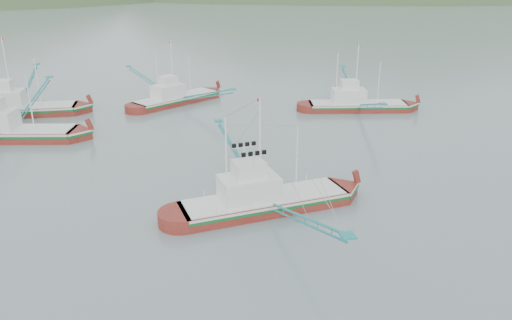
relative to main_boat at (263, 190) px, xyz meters
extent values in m
plane|color=slate|center=(0.15, -2.16, -1.85)|extent=(1200.00, 1200.00, 0.00)
cube|color=maroon|center=(0.19, 0.03, -1.65)|extent=(15.12, 6.41, 1.96)
cube|color=silver|center=(0.19, 0.03, -0.82)|extent=(14.85, 6.43, 0.22)
cube|color=#0D5F23|center=(0.19, 0.03, -1.07)|extent=(14.85, 6.45, 0.22)
cube|color=silver|center=(0.19, 0.03, -0.63)|extent=(14.37, 6.09, 0.12)
cube|color=silver|center=(-1.26, -0.22, 0.40)|extent=(5.36, 3.93, 2.15)
cube|color=silver|center=(-1.26, -0.22, 2.16)|extent=(2.88, 2.56, 1.37)
cylinder|color=white|center=(-0.30, -0.05, 3.72)|extent=(0.16, 0.16, 8.80)
cylinder|color=white|center=(-3.18, -0.56, 3.06)|extent=(0.14, 0.14, 7.48)
cylinder|color=white|center=(3.07, 0.54, 2.40)|extent=(0.12, 0.12, 6.16)
cube|color=maroon|center=(-26.68, 25.07, -1.63)|extent=(16.67, 7.22, 2.15)
cube|color=silver|center=(-26.68, 25.07, -0.72)|extent=(16.37, 7.25, 0.24)
cube|color=#0D5F23|center=(-26.68, 25.07, -0.99)|extent=(16.37, 7.27, 0.24)
cube|color=silver|center=(-26.68, 25.07, -0.50)|extent=(15.83, 6.86, 0.13)
cylinder|color=white|center=(-23.50, 24.47, 2.83)|extent=(0.13, 0.13, 6.78)
cube|color=maroon|center=(-5.63, 39.11, -1.66)|extent=(13.81, 11.26, 1.89)
cube|color=silver|center=(-5.63, 39.11, -0.85)|extent=(13.62, 11.15, 0.21)
cube|color=#0D5F23|center=(-5.63, 39.11, -1.09)|extent=(13.63, 11.17, 0.21)
cube|color=silver|center=(-5.63, 39.11, -0.66)|extent=(13.12, 10.69, 0.11)
cube|color=silver|center=(-6.79, 38.29, 0.33)|extent=(5.62, 5.20, 2.08)
cube|color=silver|center=(-6.79, 38.29, 2.03)|extent=(3.21, 3.12, 1.33)
cylinder|color=white|center=(-6.02, 38.84, 3.55)|extent=(0.15, 0.15, 8.53)
cylinder|color=white|center=(-8.35, 37.20, 2.91)|extent=(0.13, 0.13, 7.25)
cylinder|color=white|center=(-3.30, 40.74, 2.27)|extent=(0.11, 0.11, 5.97)
cube|color=maroon|center=(20.65, 29.74, -1.66)|extent=(14.80, 6.15, 1.92)
cube|color=silver|center=(20.65, 29.74, -0.84)|extent=(14.53, 6.18, 0.21)
cube|color=#0D5F23|center=(20.65, 29.74, -1.08)|extent=(14.53, 6.20, 0.21)
cube|color=silver|center=(20.65, 29.74, -0.65)|extent=(14.06, 5.84, 0.11)
cube|color=silver|center=(19.23, 29.98, 0.35)|extent=(5.23, 3.81, 2.11)
cube|color=silver|center=(19.23, 29.98, 2.08)|extent=(2.80, 2.49, 1.34)
cylinder|color=white|center=(20.17, 29.82, 3.61)|extent=(0.15, 0.15, 8.62)
cylinder|color=white|center=(17.34, 30.30, 2.96)|extent=(0.13, 0.13, 7.33)
cylinder|color=white|center=(23.48, 29.27, 2.32)|extent=(0.11, 0.11, 6.03)
cube|color=maroon|center=(-28.26, 36.61, -1.63)|extent=(16.20, 4.48, 2.15)
cube|color=silver|center=(-28.26, 36.61, -0.72)|extent=(15.87, 4.57, 0.24)
cube|color=#0D5F23|center=(-28.26, 36.61, -0.99)|extent=(15.87, 4.59, 0.24)
cube|color=silver|center=(-28.26, 36.61, -0.50)|extent=(15.39, 4.26, 0.13)
cube|color=silver|center=(-29.87, 36.62, 0.63)|extent=(5.42, 3.50, 2.37)
cube|color=silver|center=(-29.87, 36.62, 2.57)|extent=(2.83, 2.40, 1.51)
cylinder|color=white|center=(-28.80, 36.61, 4.29)|extent=(0.17, 0.17, 9.69)
cylinder|color=white|center=(-25.03, 36.57, 2.83)|extent=(0.13, 0.13, 6.78)
camera|label=1|loc=(-8.09, -38.11, 17.55)|focal=35.00mm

